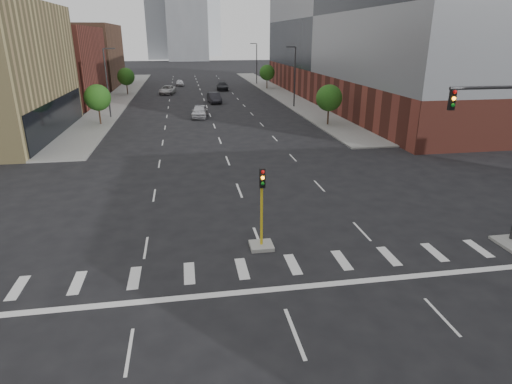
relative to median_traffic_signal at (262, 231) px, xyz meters
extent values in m
plane|color=black|center=(0.00, -8.97, -0.97)|extent=(400.00, 400.00, 0.00)
cube|color=gray|center=(-15.00, 65.03, -0.90)|extent=(5.00, 92.00, 0.15)
cube|color=gray|center=(15.00, 65.03, -0.90)|extent=(5.00, 92.00, 0.15)
cube|color=brown|center=(-27.50, 57.03, 5.03)|extent=(20.00, 22.00, 12.00)
cube|color=brown|center=(-27.50, 83.03, 5.53)|extent=(20.00, 24.00, 13.00)
cube|color=brown|center=(29.50, 51.03, 1.53)|extent=(24.00, 70.00, 5.00)
cube|color=slate|center=(29.50, 51.03, 12.53)|extent=(24.00, 70.00, 17.00)
cube|color=slate|center=(0.00, 191.03, 21.03)|extent=(18.00, 18.00, 44.00)
cube|color=#999993|center=(0.00, 0.03, -0.87)|extent=(1.20, 1.20, 0.20)
cylinder|color=gold|center=(0.00, 0.03, 0.83)|extent=(0.14, 0.14, 3.20)
cube|color=black|center=(0.00, -0.15, 2.93)|extent=(0.28, 0.18, 1.00)
sphere|color=red|center=(0.00, -0.25, 3.28)|extent=(0.18, 0.18, 0.18)
sphere|color=orange|center=(0.00, -0.25, 2.98)|extent=(0.18, 0.18, 0.18)
sphere|color=#0C7F19|center=(0.00, -0.25, 2.68)|extent=(0.18, 0.18, 0.18)
cylinder|color=#2D2D30|center=(11.00, -1.47, 7.23)|extent=(5.00, 0.16, 0.16)
cube|color=black|center=(8.70, -1.47, 6.73)|extent=(0.28, 0.18, 1.00)
sphere|color=red|center=(8.70, -1.59, 7.08)|extent=(0.18, 0.18, 0.18)
sphere|color=orange|center=(8.70, -1.59, 6.78)|extent=(0.18, 0.18, 0.18)
sphere|color=#0C7F19|center=(8.70, -1.59, 6.48)|extent=(0.18, 0.18, 0.18)
cylinder|color=#2D2D30|center=(13.50, 46.03, 3.53)|extent=(0.20, 0.20, 9.00)
cube|color=#2D2D30|center=(12.70, 46.03, 8.03)|extent=(1.40, 0.22, 0.15)
cylinder|color=#2D2D30|center=(13.50, 81.03, 3.53)|extent=(0.20, 0.20, 9.00)
cube|color=#2D2D30|center=(12.70, 81.03, 8.03)|extent=(1.40, 0.22, 0.15)
cylinder|color=#2D2D30|center=(-13.50, 41.03, 3.53)|extent=(0.20, 0.20, 9.00)
cube|color=#2D2D30|center=(-12.70, 41.03, 8.03)|extent=(1.40, 0.22, 0.15)
cylinder|color=#382619|center=(-14.00, 36.03, 0.05)|extent=(0.20, 0.20, 1.75)
sphere|color=#184813|center=(-14.00, 36.03, 2.43)|extent=(3.20, 3.20, 3.20)
cylinder|color=#382619|center=(-14.00, 66.03, 0.05)|extent=(0.20, 0.20, 1.75)
sphere|color=#184813|center=(-14.00, 66.03, 2.43)|extent=(3.20, 3.20, 3.20)
cylinder|color=#382619|center=(14.00, 31.03, 0.05)|extent=(0.20, 0.20, 1.75)
sphere|color=#184813|center=(14.00, 31.03, 2.43)|extent=(3.20, 3.20, 3.20)
cylinder|color=#382619|center=(14.00, 71.03, 0.05)|extent=(0.20, 0.20, 1.75)
sphere|color=#184813|center=(14.00, 71.03, 2.43)|extent=(3.20, 3.20, 3.20)
imported|color=silver|center=(-1.50, 39.27, -0.12)|extent=(2.63, 5.24, 1.71)
imported|color=#222228|center=(1.50, 52.78, -0.12)|extent=(2.29, 5.30, 1.70)
imported|color=#B4B4B4|center=(-6.52, 66.21, -0.19)|extent=(3.36, 5.96, 1.57)
imported|color=black|center=(4.57, 70.87, -0.15)|extent=(2.64, 5.80, 1.64)
imported|color=silver|center=(-4.17, 80.40, -0.26)|extent=(1.84, 4.23, 1.42)
camera|label=1|loc=(-3.62, -19.77, 9.46)|focal=30.00mm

